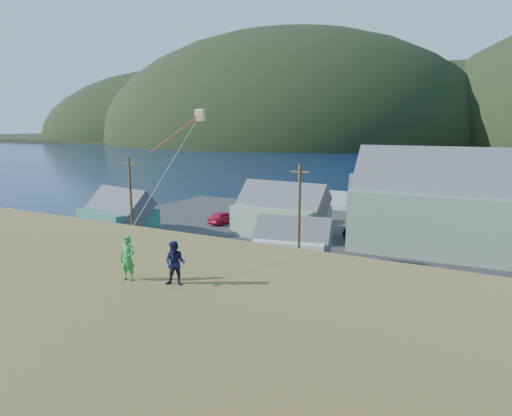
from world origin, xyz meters
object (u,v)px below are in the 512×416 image
at_px(wharf, 378,203).
at_px(kite_flyer_green, 128,258).
at_px(shed_palegreen_near, 281,212).
at_px(shed_white, 292,244).
at_px(shed_palegreen_far, 394,202).
at_px(kite_flyer_navy, 175,263).
at_px(shed_teal, 118,214).

xyz_separation_m(wharf, kite_flyer_green, (5.11, -59.31, 7.56)).
height_order(shed_palegreen_near, shed_white, shed_palegreen_near).
distance_m(shed_white, shed_palegreen_far, 22.35).
relative_size(wharf, shed_palegreen_near, 2.48).
height_order(kite_flyer_green, kite_flyer_navy, kite_flyer_green).
bearing_deg(shed_teal, shed_white, 6.97).
relative_size(shed_palegreen_far, kite_flyer_green, 7.75).
height_order(shed_palegreen_near, shed_palegreen_far, shed_palegreen_far).
xyz_separation_m(shed_white, kite_flyer_green, (4.54, -24.93, 5.91)).
relative_size(shed_palegreen_near, kite_flyer_green, 6.50).
xyz_separation_m(shed_palegreen_far, kite_flyer_navy, (2.03, -46.45, 5.06)).
bearing_deg(shed_palegreen_far, shed_teal, -155.27).
bearing_deg(shed_teal, shed_palegreen_near, 36.94).
relative_size(wharf, shed_teal, 2.82).
bearing_deg(shed_palegreen_near, shed_teal, -150.86).
distance_m(shed_palegreen_near, shed_white, 11.30).
xyz_separation_m(wharf, shed_palegreen_far, (4.88, -12.46, 2.47)).
distance_m(wharf, kite_flyer_green, 60.00).
xyz_separation_m(wharf, shed_teal, (-21.93, -33.12, 2.01)).
height_order(shed_teal, shed_white, shed_teal).
distance_m(shed_teal, shed_white, 22.54).
relative_size(wharf, kite_flyer_navy, 16.63).
relative_size(shed_white, kite_flyer_navy, 4.82).
bearing_deg(shed_white, kite_flyer_green, -90.82).
bearing_deg(kite_flyer_navy, kite_flyer_green, 174.51).
relative_size(wharf, kite_flyer_green, 16.11).
bearing_deg(kite_flyer_navy, shed_palegreen_far, 74.48).
relative_size(shed_teal, shed_palegreen_near, 0.88).
distance_m(wharf, shed_white, 34.42).
relative_size(shed_teal, kite_flyer_navy, 5.89).
relative_size(shed_palegreen_near, kite_flyer_navy, 6.71).
bearing_deg(kite_flyer_green, wharf, 87.02).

